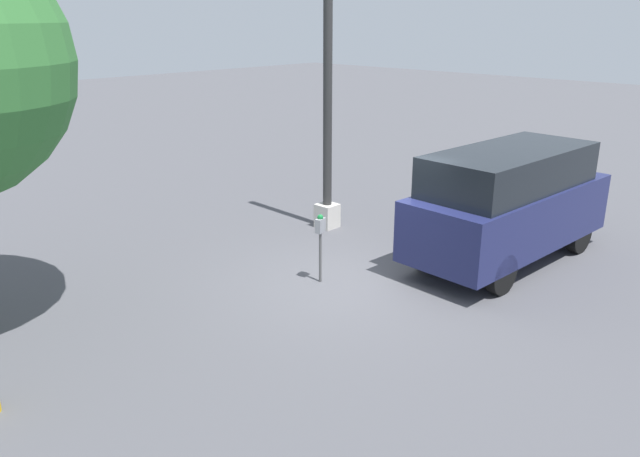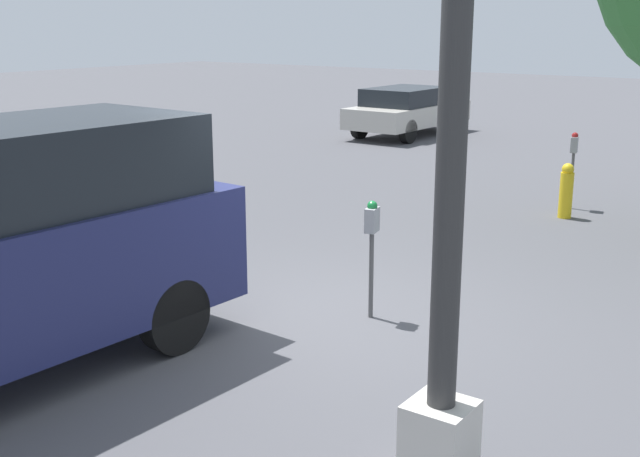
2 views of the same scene
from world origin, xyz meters
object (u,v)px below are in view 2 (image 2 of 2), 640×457
parking_meter_far (574,153)px  lamp_post (453,120)px  fire_hydrant (566,191)px  parking_meter_near (372,232)px  car_distant (407,110)px

parking_meter_far → lamp_post: size_ratio=0.20×
parking_meter_far → fire_hydrant: bearing=-0.9°
lamp_post → parking_meter_near: bearing=-139.2°
fire_hydrant → lamp_post: bearing=13.1°
parking_meter_near → lamp_post: bearing=27.5°
parking_meter_far → parking_meter_near: bearing=-13.5°
parking_meter_far → lamp_post: (8.75, 2.03, 1.55)m
lamp_post → car_distant: (-14.92, -8.71, -1.79)m
parking_meter_near → lamp_post: 3.49m
lamp_post → fire_hydrant: (-8.04, -1.87, -2.06)m
car_distant → fire_hydrant: size_ratio=4.68×
parking_meter_near → car_distant: 14.22m
parking_meter_far → fire_hydrant: 0.89m
parking_meter_far → fire_hydrant: size_ratio=1.45×
parking_meter_near → car_distant: bearing=-165.4°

